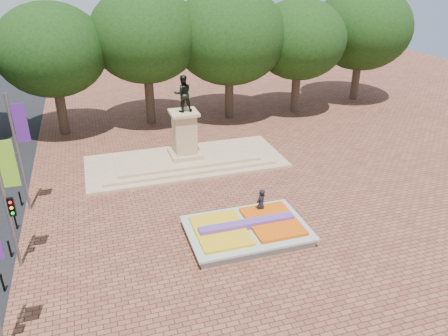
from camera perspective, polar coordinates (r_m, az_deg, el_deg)
name	(u,v)px	position (r m, az deg, el deg)	size (l,w,h in m)	color
ground	(218,220)	(24.80, -0.82, -6.79)	(90.00, 90.00, 0.00)	brown
flower_bed	(247,230)	(23.29, 3.06, -8.09)	(6.30, 4.30, 0.91)	gray
monument	(185,152)	(31.28, -5.07, 2.11)	(14.00, 6.00, 6.40)	tan
tree_row_back	(183,44)	(39.55, -5.35, 15.83)	(44.80, 8.80, 10.43)	#35241D
banner_poles	(6,197)	(21.40, -26.61, -3.42)	(0.88, 11.17, 7.00)	slate
bollard_row	(6,264)	(23.02, -26.57, -11.17)	(0.12, 13.12, 0.98)	black
pedestrian	(261,204)	(24.48, 4.81, -4.77)	(0.69, 0.45, 1.90)	black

